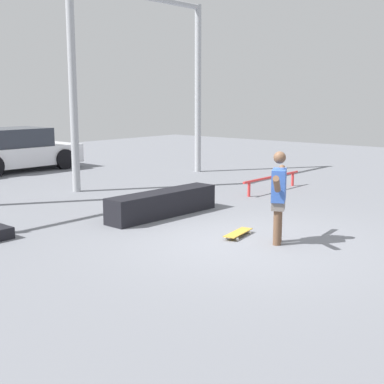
{
  "coord_description": "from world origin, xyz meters",
  "views": [
    {
      "loc": [
        -7.09,
        -4.91,
        2.39
      ],
      "look_at": [
        0.11,
        1.26,
        0.68
      ],
      "focal_mm": 50.0,
      "sensor_mm": 36.0,
      "label": 1
    }
  ],
  "objects": [
    {
      "name": "skateboarder",
      "position": [
        0.28,
        -0.45,
        0.83
      ],
      "size": [
        1.29,
        0.73,
        1.52
      ],
      "rotation": [
        0.0,
        0.0,
        0.48
      ],
      "color": "brown",
      "rests_on": "ground_plane"
    },
    {
      "name": "ground_plane",
      "position": [
        0.0,
        0.0,
        0.0
      ],
      "size": [
        36.0,
        36.0,
        0.0
      ],
      "primitive_type": "plane",
      "color": "slate"
    },
    {
      "name": "grind_box",
      "position": [
        0.55,
        2.41,
        0.25
      ],
      "size": [
        2.63,
        0.62,
        0.51
      ],
      "primitive_type": "cube",
      "rotation": [
        0.0,
        0.0,
        -0.04
      ],
      "color": "black",
      "rests_on": "ground_plane"
    },
    {
      "name": "parked_car_white",
      "position": [
        2.24,
        10.7,
        0.66
      ],
      "size": [
        4.12,
        2.06,
        1.38
      ],
      "rotation": [
        0.0,
        0.0,
        -0.02
      ],
      "color": "white",
      "rests_on": "ground_plane"
    },
    {
      "name": "canopy_support_right",
      "position": [
        3.56,
        6.02,
        3.15
      ],
      "size": [
        5.0,
        0.2,
        5.14
      ],
      "color": "#A5A8AD",
      "rests_on": "ground_plane"
    },
    {
      "name": "skateboard",
      "position": [
        0.22,
        0.3,
        0.06
      ],
      "size": [
        0.79,
        0.35,
        0.08
      ],
      "rotation": [
        0.0,
        0.0,
        0.18
      ],
      "color": "gold",
      "rests_on": "ground_plane"
    },
    {
      "name": "grind_rail",
      "position": [
        4.46,
        2.29,
        0.31
      ],
      "size": [
        2.52,
        0.07,
        0.39
      ],
      "rotation": [
        0.0,
        0.0,
        0.0
      ],
      "color": "red",
      "rests_on": "ground_plane"
    }
  ]
}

